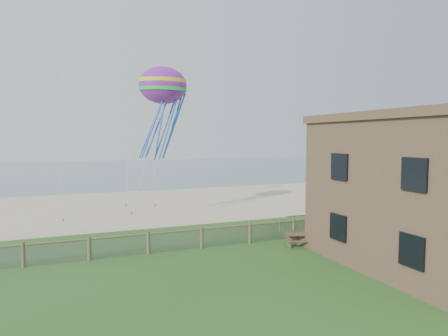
{
  "coord_description": "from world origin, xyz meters",
  "views": [
    {
      "loc": [
        -7.02,
        -14.94,
        6.17
      ],
      "look_at": [
        2.16,
        8.0,
        4.34
      ],
      "focal_mm": 32.0,
      "sensor_mm": 36.0,
      "label": 1
    }
  ],
  "objects": [
    {
      "name": "chainlink_fence",
      "position": [
        0.0,
        6.0,
        0.55
      ],
      "size": [
        36.2,
        0.2,
        1.25
      ],
      "primitive_type": null,
      "color": "brown",
      "rests_on": "ground"
    },
    {
      "name": "motel_deck",
      "position": [
        13.0,
        5.0,
        0.25
      ],
      "size": [
        15.0,
        2.0,
        0.5
      ],
      "primitive_type": "cube",
      "color": "brown",
      "rests_on": "ground"
    },
    {
      "name": "ground",
      "position": [
        0.0,
        0.0,
        0.0
      ],
      "size": [
        160.0,
        160.0,
        0.0
      ],
      "primitive_type": "plane",
      "color": "#285B1F",
      "rests_on": "ground"
    },
    {
      "name": "picnic_table",
      "position": [
        5.33,
        4.31,
        0.34
      ],
      "size": [
        1.93,
        1.71,
        0.67
      ],
      "primitive_type": null,
      "rotation": [
        0.0,
        0.0,
        -0.38
      ],
      "color": "brown",
      "rests_on": "ground"
    },
    {
      "name": "octopus_kite",
      "position": [
        -0.1,
        14.54,
        8.22
      ],
      "size": [
        4.26,
        3.67,
        7.36
      ],
      "primitive_type": null,
      "rotation": [
        0.0,
        0.0,
        0.38
      ],
      "color": "#DA2261"
    },
    {
      "name": "ocean",
      "position": [
        0.0,
        66.0,
        0.0
      ],
      "size": [
        160.0,
        68.0,
        0.02
      ],
      "primitive_type": "cube",
      "color": "slate",
      "rests_on": "ground"
    },
    {
      "name": "sand_beach",
      "position": [
        0.0,
        22.0,
        0.0
      ],
      "size": [
        72.0,
        20.0,
        0.02
      ],
      "primitive_type": "cube",
      "color": "tan",
      "rests_on": "ground"
    }
  ]
}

